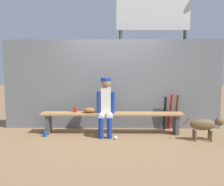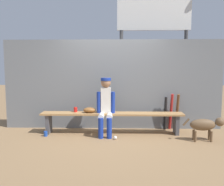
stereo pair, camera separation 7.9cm
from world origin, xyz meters
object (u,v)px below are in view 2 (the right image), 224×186
(player_seated, at_px, (106,104))
(baseball, at_px, (115,138))
(cup_on_bench, at_px, (76,110))
(scoreboard, at_px, (156,30))
(dugout_bench, at_px, (112,117))
(cup_on_ground, at_px, (46,134))
(bat_aluminum_red, at_px, (171,112))
(bat_aluminum_black, at_px, (165,113))
(dog, at_px, (206,125))
(bat_wood_dark, at_px, (177,112))
(baseball_glove, at_px, (89,110))

(player_seated, distance_m, baseball, 0.77)
(cup_on_bench, relative_size, scoreboard, 0.03)
(dugout_bench, bearing_deg, scoreboard, 52.18)
(cup_on_bench, bearing_deg, cup_on_ground, -151.07)
(baseball, xyz_separation_m, scoreboard, (1.10, 1.98, 2.49))
(bat_aluminum_red, bearing_deg, bat_aluminum_black, -175.38)
(cup_on_ground, distance_m, dog, 3.39)
(bat_aluminum_red, height_order, bat_wood_dark, bat_aluminum_red)
(player_seated, xyz_separation_m, baseball, (0.22, -0.35, -0.65))
(bat_aluminum_black, height_order, cup_on_bench, bat_aluminum_black)
(player_seated, height_order, baseball_glove, player_seated)
(scoreboard, distance_m, dog, 3.08)
(baseball_glove, xyz_separation_m, bat_wood_dark, (2.06, 0.39, -0.10))
(dugout_bench, relative_size, cup_on_ground, 29.06)
(bat_wood_dark, bearing_deg, bat_aluminum_black, -176.24)
(baseball, bearing_deg, cup_on_bench, 150.19)
(baseball, height_order, dog, dog)
(player_seated, relative_size, scoreboard, 0.36)
(cup_on_ground, xyz_separation_m, dog, (3.37, -0.25, 0.28))
(baseball_glove, bearing_deg, cup_on_ground, -164.30)
(baseball, bearing_deg, bat_aluminum_red, 32.45)
(player_seated, bearing_deg, bat_aluminum_black, 18.95)
(bat_aluminum_red, distance_m, dog, 1.04)
(cup_on_ground, relative_size, scoreboard, 0.03)
(dugout_bench, bearing_deg, player_seated, -141.85)
(baseball_glove, bearing_deg, player_seated, -16.14)
(baseball_glove, height_order, bat_wood_dark, bat_wood_dark)
(baseball, bearing_deg, scoreboard, 60.93)
(cup_on_ground, bearing_deg, baseball, -7.22)
(player_seated, distance_m, scoreboard, 2.78)
(cup_on_ground, bearing_deg, player_seated, 6.77)
(dugout_bench, xyz_separation_m, bat_aluminum_black, (1.27, 0.38, 0.02))
(player_seated, relative_size, dog, 1.51)
(cup_on_bench, bearing_deg, bat_wood_dark, 7.67)
(dugout_bench, distance_m, scoreboard, 2.87)
(baseball, bearing_deg, baseball_glove, 142.32)
(bat_aluminum_red, bearing_deg, dog, -60.30)
(scoreboard, relative_size, dog, 4.24)
(player_seated, height_order, cup_on_ground, player_seated)
(bat_wood_dark, distance_m, baseball, 1.75)
(baseball, bearing_deg, dog, -1.79)
(dugout_bench, xyz_separation_m, baseball, (0.08, -0.46, -0.35))
(dugout_bench, height_order, bat_wood_dark, bat_wood_dark)
(dugout_bench, height_order, bat_aluminum_red, bat_aluminum_red)
(player_seated, bearing_deg, bat_wood_dark, 16.52)
(baseball_glove, distance_m, bat_aluminum_red, 1.96)
(cup_on_bench, bearing_deg, scoreboard, 35.63)
(bat_aluminum_red, height_order, cup_on_bench, bat_aluminum_red)
(bat_aluminum_black, xyz_separation_m, cup_on_bench, (-2.11, -0.30, 0.13))
(bat_aluminum_black, relative_size, baseball, 10.82)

